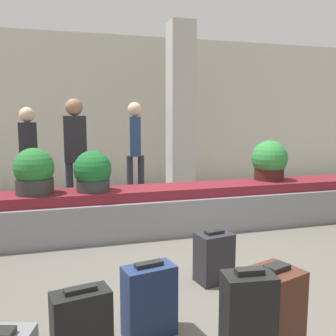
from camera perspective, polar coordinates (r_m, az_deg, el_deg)
The scene contains 14 objects.
ground_plane at distance 3.61m, azimuth 8.07°, elevation -17.21°, with size 18.00×18.00×0.00m, color #59544C.
back_wall at distance 8.12m, azimuth -6.55°, elevation 8.34°, with size 18.00×0.06×3.20m.
carousel at distance 5.06m, azimuth 0.00°, elevation -6.32°, with size 6.04×0.72×0.60m.
pillar at distance 6.93m, azimuth 1.93°, elevation 8.48°, with size 0.44×0.44×3.20m.
suitcase_1 at distance 3.58m, azimuth 7.01°, elevation -13.35°, with size 0.36×0.29×0.49m.
suitcase_2 at distance 2.53m, azimuth 15.97°, elevation -21.07°, with size 0.33×0.34×0.65m.
suitcase_3 at distance 2.76m, azimuth -2.89°, elevation -19.51°, with size 0.39×0.26×0.53m.
suitcase_6 at distance 2.54m, azimuth -13.03°, elevation -22.65°, with size 0.38×0.25×0.50m.
potted_plant_0 at distance 4.76m, azimuth -19.73°, elevation -0.63°, with size 0.48×0.48×0.56m.
potted_plant_1 at distance 5.68m, azimuth 15.20°, elevation 1.03°, with size 0.52×0.52×0.58m.
potted_plant_2 at distance 4.74m, azimuth -11.39°, elevation -0.65°, with size 0.47×0.47×0.51m.
traveler_0 at distance 6.21m, azimuth -20.46°, elevation 2.48°, with size 0.31×0.35×1.67m.
traveler_1 at distance 5.68m, azimuth -13.94°, elevation 3.14°, with size 0.32×0.25×1.78m.
traveler_2 at distance 6.49m, azimuth -5.03°, elevation 3.79°, with size 0.31×0.34×1.77m.
Camera 1 is at (-1.36, -2.97, 1.52)m, focal length 40.00 mm.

